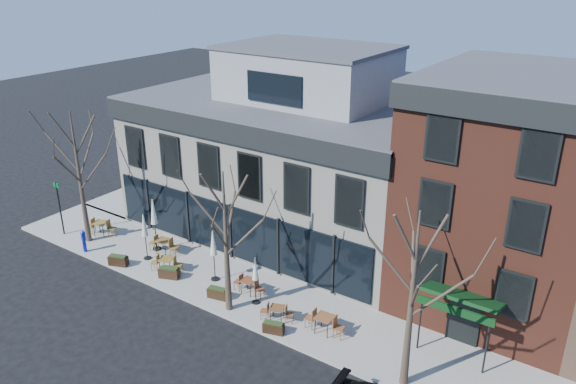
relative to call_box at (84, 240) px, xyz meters
The scene contains 24 objects.
ground 8.65m from the call_box, 29.21° to the left, with size 120.00×120.00×0.00m, color black.
sidewalk_front 10.98m from the call_box, 10.78° to the left, with size 33.50×4.70×0.15m, color gray.
sidewalk_side 10.89m from the call_box, 110.12° to the left, with size 4.50×12.00×0.15m, color gray.
corner_building 12.58m from the call_box, 50.70° to the left, with size 18.39×10.39×11.10m.
red_brick_building 22.97m from the call_box, 24.11° to the left, with size 8.20×11.78×11.18m.
tree_corner 3.66m from the call_box, 134.35° to the left, with size 3.93×3.98×7.92m.
tree_mid 10.93m from the call_box, ahead, with size 3.50×3.55×7.04m.
tree_right 19.78m from the call_box, ahead, with size 3.72×3.77×7.48m.
sign_pole 3.30m from the call_box, 166.81° to the left, with size 0.50×0.10×3.40m.
call_box is the anchor object (origin of this frame).
cafe_set_0 2.19m from the call_box, 116.84° to the left, with size 1.96×1.16×1.01m.
cafe_set_1 4.58m from the call_box, 33.11° to the left, with size 1.92×0.88×0.99m.
cafe_set_2 5.59m from the call_box, 11.60° to the left, with size 1.79×1.14×0.93m.
cafe_set_3 10.63m from the call_box, 10.41° to the left, with size 1.75×0.74×0.92m.
cafe_set_4 12.99m from the call_box, ahead, with size 1.64×0.95×0.85m.
cafe_set_5 15.29m from the call_box, ahead, with size 1.94×0.82×1.01m.
umbrella_0 4.33m from the call_box, 38.73° to the left, with size 0.50×0.50×3.13m.
umbrella_1 4.04m from the call_box, 22.31° to the left, with size 0.44×0.44×2.73m.
umbrella_2 8.51m from the call_box, 13.28° to the left, with size 0.45×0.45×2.84m.
umbrella_3 11.41m from the call_box, ahead, with size 0.40×0.40×2.52m.
planter_0 2.84m from the call_box, ahead, with size 1.13×0.77×0.59m.
planter_1 6.13m from the call_box, ahead, with size 1.16×0.79×0.60m.
planter_2 9.49m from the call_box, ahead, with size 1.08×0.62×0.57m.
planter_3 13.38m from the call_box, ahead, with size 1.03×0.64×0.54m.
Camera 1 is at (18.26, -21.03, 15.63)m, focal length 35.00 mm.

